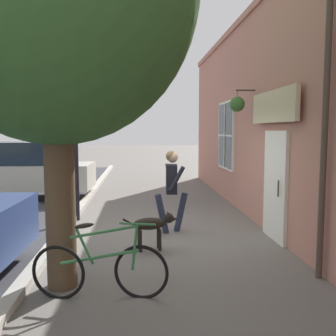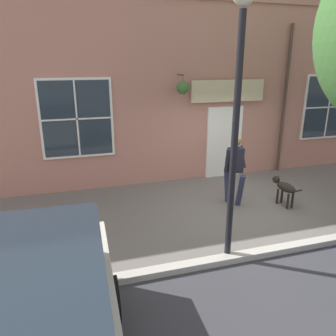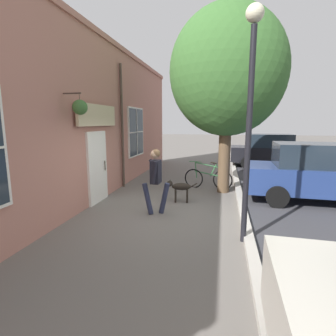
# 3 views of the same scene
# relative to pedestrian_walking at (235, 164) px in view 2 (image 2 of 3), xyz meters

# --- Properties ---
(ground_plane) EXTENTS (90.00, 90.00, 0.00)m
(ground_plane) POSITION_rel_pedestrian_walking_xyz_m (0.23, 0.19, -1.02)
(ground_plane) COLOR #66605B
(storefront_facade) EXTENTS (0.95, 18.00, 4.99)m
(storefront_facade) POSITION_rel_pedestrian_walking_xyz_m (-2.12, 0.20, 1.48)
(storefront_facade) COLOR #B27566
(storefront_facade) RESTS_ON ground_plane
(pedestrian_walking) EXTENTS (0.71, 0.56, 1.69)m
(pedestrian_walking) POSITION_rel_pedestrian_walking_xyz_m (0.00, 0.00, 0.00)
(pedestrian_walking) COLOR #282D47
(pedestrian_walking) RESTS_ON ground_plane
(dog_on_leash) EXTENTS (0.98, 0.32, 0.68)m
(dog_on_leash) POSITION_rel_pedestrian_walking_xyz_m (0.43, 1.13, -0.56)
(dog_on_leash) COLOR black
(dog_on_leash) RESTS_ON ground_plane
(street_lamp) EXTENTS (0.32, 0.32, 4.38)m
(street_lamp) POSITION_rel_pedestrian_walking_xyz_m (2.12, -1.20, 1.89)
(street_lamp) COLOR black
(street_lamp) RESTS_ON ground_plane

